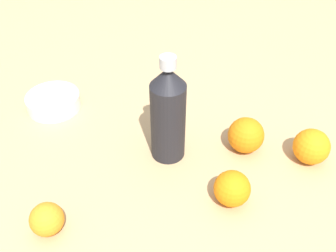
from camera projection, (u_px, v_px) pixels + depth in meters
name	position (u px, v px, depth m)	size (l,w,h in m)	color
ground_plane	(159.00, 141.00, 0.92)	(2.40, 2.40, 0.00)	tan
water_bottle	(168.00, 113.00, 0.81)	(0.08, 0.08, 0.25)	black
orange_0	(232.00, 189.00, 0.76)	(0.07, 0.07, 0.07)	orange
orange_1	(246.00, 135.00, 0.87)	(0.08, 0.08, 0.08)	orange
orange_2	(311.00, 147.00, 0.85)	(0.08, 0.08, 0.08)	orange
orange_3	(47.00, 219.00, 0.71)	(0.06, 0.06, 0.06)	orange
ceramic_bowl	(53.00, 101.00, 1.01)	(0.14, 0.14, 0.04)	white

